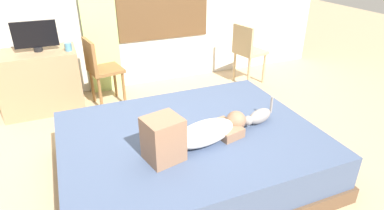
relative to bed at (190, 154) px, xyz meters
name	(u,v)px	position (x,y,z in m)	size (l,w,h in m)	color
ground_plane	(176,177)	(-0.14, 0.00, -0.21)	(16.00, 16.00, 0.00)	tan
bed	(190,154)	(0.00, 0.00, 0.00)	(2.19, 1.71, 0.43)	brown
person_lying	(195,134)	(-0.04, -0.20, 0.33)	(0.94, 0.44, 0.34)	silver
cat	(258,116)	(0.62, -0.08, 0.29)	(0.35, 0.18, 0.21)	gray
desk	(41,81)	(-1.19, 1.88, 0.16)	(0.90, 0.56, 0.74)	#997A56
tv_monitor	(35,36)	(-1.14, 1.88, 0.71)	(0.48, 0.10, 0.35)	black
cup	(68,47)	(-0.82, 1.76, 0.57)	(0.08, 0.08, 0.09)	teal
chair_by_desk	(100,67)	(-0.50, 1.71, 0.29)	(0.44, 0.44, 0.86)	brown
chair_spare	(247,50)	(1.55, 1.65, 0.29)	(0.45, 0.45, 0.86)	tan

